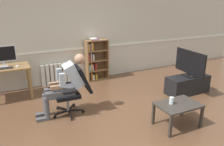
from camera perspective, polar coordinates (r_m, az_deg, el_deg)
The scene contains 14 objects.
ground_plane at distance 4.26m, azimuth 3.33°, elevation -12.53°, with size 18.00×18.00×0.00m, color brown.
back_wall at distance 6.16m, azimuth -8.84°, elevation 10.29°, with size 12.00×0.13×2.70m.
computer_desk at distance 5.54m, azimuth -26.48°, elevation 0.20°, with size 1.16×0.66×0.76m.
imac_monitor at distance 5.52m, azimuth -26.53°, elevation 4.27°, with size 0.59×0.14×0.46m.
keyboard at distance 5.37m, azimuth -26.31°, elevation 1.07°, with size 0.39×0.12×0.02m, color black.
computer_mouse at distance 5.39m, azimuth -23.32°, elevation 1.60°, with size 0.06×0.10×0.03m, color white.
bookshelf at distance 6.24m, azimuth -4.43°, elevation 3.45°, with size 0.63×0.29×1.20m.
radiator at distance 6.12m, azimuth -14.25°, elevation -0.29°, with size 0.76×0.08×0.58m.
office_chair at distance 4.44m, azimuth -9.68°, elevation -3.90°, with size 0.81×0.62×0.97m.
person_seated at distance 4.36m, azimuth -12.02°, elevation -2.69°, with size 1.02×0.41×1.21m.
tv_stand at distance 5.73m, azimuth 18.92°, elevation -2.82°, with size 1.09×0.43×0.43m.
tv_screen at distance 5.56m, azimuth 19.51°, elevation 2.44°, with size 0.22×0.97×0.63m.
coffee_table at distance 4.14m, azimuth 16.70°, elevation -8.38°, with size 0.76×0.53×0.43m.
drinking_glass at distance 4.06m, azimuth 15.13°, elevation -6.90°, with size 0.08×0.08×0.12m, color silver.
Camera 1 is at (-1.83, -3.17, 2.18)m, focal length 35.33 mm.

